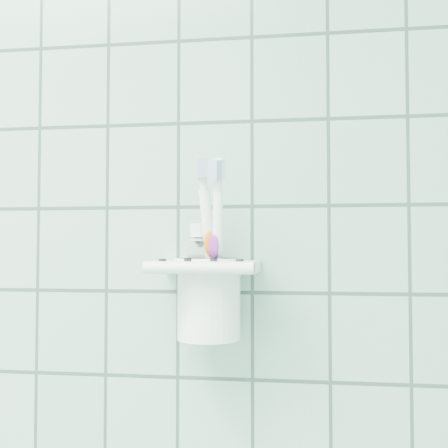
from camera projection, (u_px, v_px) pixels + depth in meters
name	position (u px, v px, depth m)	size (l,w,h in m)	color
holder_bracket	(206.00, 268.00, 0.69)	(0.13, 0.10, 0.04)	white
cup	(209.00, 295.00, 0.69)	(0.09, 0.09, 0.10)	white
toothbrush_pink	(218.00, 245.00, 0.69)	(0.03, 0.03, 0.21)	white
toothbrush_blue	(218.00, 257.00, 0.70)	(0.05, 0.08, 0.18)	white
toothbrush_orange	(215.00, 244.00, 0.70)	(0.03, 0.06, 0.21)	white
toothpaste_tube	(203.00, 268.00, 0.71)	(0.04, 0.04, 0.14)	silver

